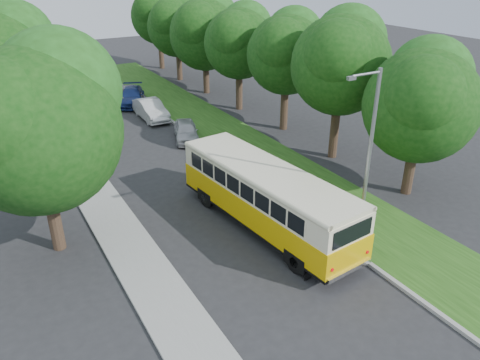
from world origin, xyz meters
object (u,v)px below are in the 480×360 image
car_white (151,110)px  car_blue (132,96)px  vintage_bus (266,199)px  lamppost_near (368,156)px  lamppost_far (57,89)px  car_grey (129,95)px  car_silver (186,131)px

car_white → car_blue: bearing=90.8°
vintage_bus → car_white: 18.44m
lamppost_near → car_blue: (-1.71, 26.39, -3.66)m
vintage_bus → lamppost_far: bearing=106.3°
vintage_bus → car_grey: size_ratio=2.11×
lamppost_far → car_silver: bearing=-17.8°
car_grey → car_blue: bearing=-79.4°
car_grey → car_white: bearing=-83.3°
car_white → car_silver: bearing=-84.4°
lamppost_far → vintage_bus: 16.58m
vintage_bus → car_silver: bearing=77.3°
car_silver → lamppost_far: bearing=-178.4°
vintage_bus → car_white: (1.08, 18.39, -0.81)m
car_white → car_blue: (-0.01, 4.69, -0.05)m
lamppost_near → lamppost_far: bearing=115.7°
lamppost_far → car_blue: size_ratio=1.53×
car_silver → car_white: bearing=114.4°
vintage_bus → car_grey: (1.01, 23.73, -0.88)m
lamppost_far → car_white: bearing=23.9°
lamppost_near → car_white: bearing=94.5°
vintage_bus → car_blue: (1.06, 23.08, -0.87)m
car_blue → car_grey: bearing=116.3°
car_blue → lamppost_near: bearing=-64.6°
lamppost_far → car_grey: 11.64m
lamppost_near → car_grey: size_ratio=1.59×
lamppost_far → lamppost_near: bearing=-64.3°
vintage_bus → car_white: size_ratio=2.29×
vintage_bus → car_grey: bearing=81.8°
car_silver → car_blue: 10.37m
car_blue → car_grey: size_ratio=0.97×
car_silver → car_white: 5.69m
car_white → lamppost_near: bearing=-84.9°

